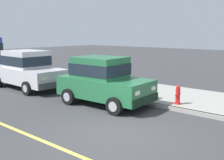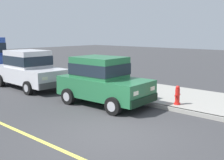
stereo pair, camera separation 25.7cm
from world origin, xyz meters
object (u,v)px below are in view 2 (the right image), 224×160
Objects in this scene: fire_hydrant at (177,96)px; car_green_hatchback at (102,80)px; car_silver_sedan at (29,69)px; dog_tan at (120,85)px.

car_green_hatchback is at bearing 120.02° from fire_hydrant.
dog_tan is (2.01, -4.43, -0.55)m from car_silver_sedan.
fire_hydrant is (-0.49, -3.18, 0.05)m from dog_tan.
car_silver_sedan reaches higher than dog_tan.
car_green_hatchback is 2.93m from fire_hydrant.
dog_tan is at bearing -65.61° from car_silver_sedan.
car_silver_sedan is 4.90m from dog_tan.
car_green_hatchback is 2.12m from dog_tan.
dog_tan is at bearing 19.29° from car_green_hatchback.
car_green_hatchback is 0.83× the size of car_silver_sedan.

